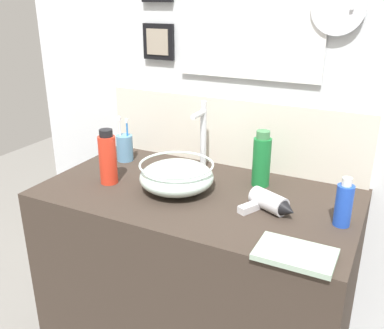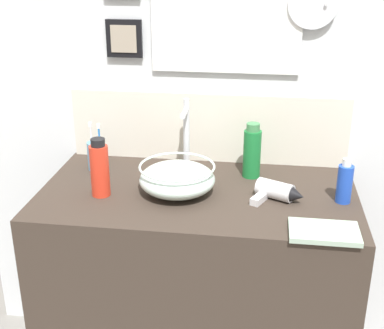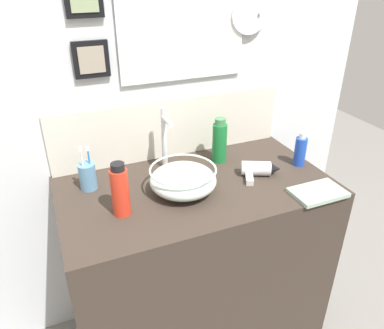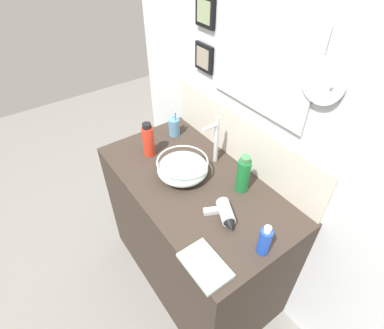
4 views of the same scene
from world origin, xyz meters
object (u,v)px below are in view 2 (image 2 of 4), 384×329
(lotion_bottle, at_px, (345,183))
(hand_towel, at_px, (324,232))
(glass_bowl_sink, at_px, (177,178))
(soap_dispenser, at_px, (100,169))
(hair_drier, at_px, (278,192))
(toothbrush_cup, at_px, (97,155))
(faucet, at_px, (186,131))
(shampoo_bottle, at_px, (252,152))

(lotion_bottle, xyz_separation_m, hand_towel, (-0.08, -0.23, -0.06))
(glass_bowl_sink, height_order, soap_dispenser, soap_dispenser)
(hair_drier, height_order, lotion_bottle, lotion_bottle)
(glass_bowl_sink, relative_size, toothbrush_cup, 1.37)
(faucet, height_order, lotion_bottle, faucet)
(faucet, distance_m, toothbrush_cup, 0.36)
(toothbrush_cup, relative_size, shampoo_bottle, 0.93)
(toothbrush_cup, bearing_deg, faucet, 6.44)
(faucet, distance_m, shampoo_bottle, 0.26)
(glass_bowl_sink, distance_m, lotion_bottle, 0.56)
(lotion_bottle, bearing_deg, toothbrush_cup, 169.98)
(faucet, distance_m, hand_towel, 0.66)
(glass_bowl_sink, xyz_separation_m, faucet, (0.00, 0.21, 0.10))
(glass_bowl_sink, height_order, shampoo_bottle, shampoo_bottle)
(faucet, height_order, hair_drier, faucet)
(glass_bowl_sink, bearing_deg, shampoo_bottle, 36.39)
(toothbrush_cup, bearing_deg, shampoo_bottle, 1.34)
(glass_bowl_sink, xyz_separation_m, soap_dispenser, (-0.26, -0.05, 0.04))
(shampoo_bottle, bearing_deg, faucet, 174.32)
(faucet, relative_size, lotion_bottle, 1.80)
(lotion_bottle, bearing_deg, glass_bowl_sink, -179.00)
(hand_towel, bearing_deg, shampoo_bottle, 119.79)
(hand_towel, bearing_deg, soap_dispenser, 166.86)
(faucet, relative_size, hair_drier, 1.49)
(glass_bowl_sink, distance_m, shampoo_bottle, 0.31)
(glass_bowl_sink, relative_size, lotion_bottle, 1.70)
(glass_bowl_sink, distance_m, soap_dispenser, 0.27)
(hand_towel, bearing_deg, lotion_bottle, 70.82)
(lotion_bottle, height_order, soap_dispenser, soap_dispenser)
(glass_bowl_sink, distance_m, hair_drier, 0.35)
(soap_dispenser, height_order, hand_towel, soap_dispenser)
(faucet, bearing_deg, shampoo_bottle, -5.68)
(soap_dispenser, bearing_deg, toothbrush_cup, 110.66)
(lotion_bottle, relative_size, shampoo_bottle, 0.75)
(faucet, bearing_deg, lotion_bottle, -19.41)
(soap_dispenser, xyz_separation_m, hand_towel, (0.74, -0.17, -0.09))
(glass_bowl_sink, distance_m, toothbrush_cup, 0.38)
(glass_bowl_sink, height_order, toothbrush_cup, toothbrush_cup)
(shampoo_bottle, distance_m, soap_dispenser, 0.56)
(hair_drier, height_order, toothbrush_cup, toothbrush_cup)
(glass_bowl_sink, bearing_deg, hand_towel, -24.87)
(hair_drier, bearing_deg, soap_dispenser, -175.63)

